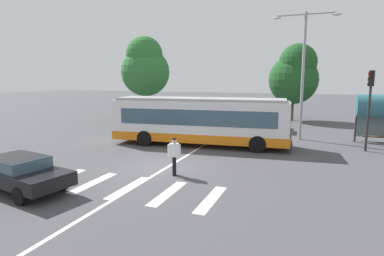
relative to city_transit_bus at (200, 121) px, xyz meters
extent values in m
plane|color=#47474C|center=(-0.11, -5.58, -1.59)|extent=(160.00, 160.00, 0.00)
cylinder|color=black|center=(3.61, 1.54, -1.09)|extent=(1.03, 0.40, 1.00)
cylinder|color=black|center=(3.85, -0.79, -1.09)|extent=(1.03, 0.40, 1.00)
cylinder|color=black|center=(-3.44, 0.83, -1.09)|extent=(1.03, 0.40, 1.00)
cylinder|color=black|center=(-3.20, -1.50, -1.09)|extent=(1.03, 0.40, 1.00)
cube|color=white|center=(-0.02, 0.00, 0.04)|extent=(11.28, 3.65, 2.55)
cube|color=orange|center=(-0.02, 0.00, -0.96)|extent=(11.39, 3.69, 0.55)
cube|color=#3D5666|center=(-0.02, 0.00, 0.34)|extent=(9.96, 3.57, 0.96)
cube|color=#3D5666|center=(5.49, 0.55, 0.24)|extent=(0.27, 2.24, 1.63)
cube|color=black|center=(5.49, 0.55, 1.13)|extent=(0.25, 1.93, 0.28)
cube|color=#99999E|center=(-0.02, 0.00, 1.39)|extent=(10.82, 3.40, 0.16)
cube|color=#28282B|center=(5.60, 0.57, -1.16)|extent=(0.38, 2.55, 0.36)
cylinder|color=black|center=(1.09, -6.45, -1.16)|extent=(0.16, 0.16, 0.85)
cylinder|color=black|center=(1.14, -6.62, -1.16)|extent=(0.16, 0.16, 0.85)
cube|color=white|center=(1.11, -6.53, -0.44)|extent=(0.46, 0.37, 0.60)
cylinder|color=white|center=(0.89, -6.61, -0.47)|extent=(0.10, 0.10, 0.55)
cylinder|color=white|center=(1.34, -6.46, -0.47)|extent=(0.10, 0.10, 0.55)
sphere|color=tan|center=(1.11, -6.53, -0.03)|extent=(0.22, 0.22, 0.22)
sphere|color=black|center=(1.11, -6.53, 0.04)|extent=(0.19, 0.19, 0.19)
cylinder|color=black|center=(-2.14, -9.89, -1.27)|extent=(0.67, 0.31, 0.64)
cylinder|color=black|center=(-2.44, -11.54, -1.27)|extent=(0.67, 0.31, 0.64)
cylinder|color=black|center=(-4.88, -9.40, -1.27)|extent=(0.67, 0.31, 0.64)
cube|color=black|center=(-3.66, -10.47, -0.95)|extent=(4.75, 2.60, 0.52)
cube|color=#3D5666|center=(-3.75, -10.45, -0.47)|extent=(2.41, 1.96, 0.44)
cube|color=black|center=(-3.75, -10.45, -0.28)|extent=(2.22, 1.86, 0.09)
cylinder|color=black|center=(-2.91, 8.60, -1.27)|extent=(0.24, 0.65, 0.64)
cylinder|color=black|center=(-1.24, 8.70, -1.27)|extent=(0.24, 0.65, 0.64)
cylinder|color=black|center=(-2.75, 5.82, -1.27)|extent=(0.24, 0.65, 0.64)
cylinder|color=black|center=(-1.08, 5.91, -1.27)|extent=(0.24, 0.65, 0.64)
cube|color=#B7BABF|center=(-2.00, 7.26, -0.95)|extent=(2.07, 4.60, 0.52)
cube|color=#3D5666|center=(-1.99, 7.17, -0.47)|extent=(1.72, 2.25, 0.44)
cube|color=#B7BABF|center=(-1.99, 7.17, -0.28)|extent=(1.64, 2.06, 0.09)
cylinder|color=black|center=(-0.17, 9.05, -1.27)|extent=(0.21, 0.64, 0.64)
cylinder|color=black|center=(1.50, 9.01, -1.27)|extent=(0.21, 0.64, 0.64)
cylinder|color=black|center=(-0.23, 6.26, -1.27)|extent=(0.21, 0.64, 0.64)
cylinder|color=black|center=(1.45, 6.22, -1.27)|extent=(0.21, 0.64, 0.64)
cube|color=#AD1E1E|center=(0.64, 7.63, -0.95)|extent=(1.91, 4.53, 0.52)
cube|color=#3D5666|center=(0.63, 7.54, -0.47)|extent=(1.64, 2.19, 0.44)
cube|color=#AD1E1E|center=(0.63, 7.54, -0.28)|extent=(1.57, 2.01, 0.09)
cylinder|color=black|center=(2.64, 8.78, -1.27)|extent=(0.21, 0.64, 0.64)
cylinder|color=black|center=(4.32, 8.81, -1.27)|extent=(0.21, 0.64, 0.64)
cylinder|color=black|center=(2.69, 6.00, -1.27)|extent=(0.21, 0.64, 0.64)
cylinder|color=black|center=(4.36, 6.02, -1.27)|extent=(0.21, 0.64, 0.64)
cube|color=white|center=(3.50, 7.40, -0.95)|extent=(1.89, 4.53, 0.52)
cube|color=#3D5666|center=(3.50, 7.31, -0.47)|extent=(1.64, 2.19, 0.44)
cube|color=white|center=(3.50, 7.31, -0.28)|extent=(1.56, 2.00, 0.09)
cylinder|color=#28282B|center=(9.80, 1.88, 0.33)|extent=(0.14, 0.14, 3.84)
cube|color=black|center=(9.80, 1.88, 2.71)|extent=(0.28, 0.32, 0.90)
cylinder|color=red|center=(9.63, 1.88, 2.98)|extent=(0.04, 0.20, 0.20)
cylinder|color=#463707|center=(9.63, 1.88, 2.68)|extent=(0.04, 0.20, 0.20)
cylinder|color=#093B10|center=(9.63, 1.88, 2.38)|extent=(0.04, 0.20, 0.20)
cylinder|color=#28282B|center=(9.50, 4.71, -0.44)|extent=(0.12, 0.12, 2.30)
cylinder|color=#939399|center=(5.96, 4.42, 2.76)|extent=(0.20, 0.20, 8.70)
cylinder|color=#939399|center=(6.92, 4.42, 6.96)|extent=(1.91, 0.10, 0.10)
ellipsoid|color=silver|center=(7.87, 4.42, 6.83)|extent=(0.60, 0.32, 0.20)
cylinder|color=#939399|center=(5.01, 4.42, 6.96)|extent=(1.91, 0.10, 0.10)
ellipsoid|color=silver|center=(4.05, 4.42, 6.83)|extent=(0.60, 0.32, 0.20)
cylinder|color=brown|center=(-9.29, 9.68, 0.02)|extent=(0.36, 0.36, 3.21)
sphere|color=#2D7033|center=(-9.29, 9.68, 3.32)|extent=(4.86, 4.86, 4.86)
sphere|color=#2D7033|center=(-9.25, 9.45, 5.03)|extent=(3.65, 3.65, 3.65)
cylinder|color=brown|center=(4.70, 14.79, -0.37)|extent=(0.36, 0.36, 2.43)
sphere|color=#1E5123|center=(4.70, 14.79, 2.55)|extent=(4.90, 4.90, 4.90)
sphere|color=#1E5123|center=(5.08, 14.51, 4.27)|extent=(3.67, 3.67, 3.67)
cube|color=silver|center=(-3.32, -8.70, -1.58)|extent=(0.45, 2.77, 0.01)
cube|color=silver|center=(-1.61, -8.70, -1.58)|extent=(0.45, 2.77, 0.01)
cube|color=silver|center=(0.10, -8.70, -1.58)|extent=(0.45, 2.77, 0.01)
cube|color=silver|center=(1.81, -8.70, -1.58)|extent=(0.45, 2.77, 0.01)
cube|color=silver|center=(3.52, -8.70, -1.58)|extent=(0.45, 2.77, 0.01)
cube|color=silver|center=(0.26, -3.58, -1.58)|extent=(0.16, 24.00, 0.01)
camera|label=1|loc=(6.80, -19.14, 2.72)|focal=29.85mm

